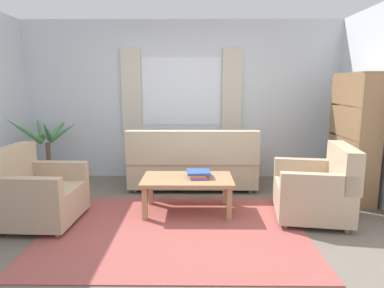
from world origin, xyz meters
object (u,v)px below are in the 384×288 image
at_px(potted_plant, 48,155).
at_px(bookshelf, 352,135).
at_px(armchair_left, 36,193).
at_px(coffee_table, 187,182).
at_px(couch, 193,164).
at_px(armchair_right, 317,190).
at_px(book_stack_on_table, 198,174).

xyz_separation_m(potted_plant, bookshelf, (4.47, -0.71, 0.43)).
height_order(armchair_left, coffee_table, armchair_left).
relative_size(couch, armchair_right, 1.99).
height_order(armchair_right, coffee_table, armchair_right).
bearing_deg(armchair_right, couch, -120.78).
distance_m(armchair_left, book_stack_on_table, 1.88).
xyz_separation_m(armchair_left, armchair_right, (3.23, 0.16, 0.00)).
height_order(potted_plant, bookshelf, bookshelf).
distance_m(coffee_table, book_stack_on_table, 0.17).
bearing_deg(armchair_right, armchair_left, -78.60).
bearing_deg(armchair_left, potted_plant, 21.29).
distance_m(book_stack_on_table, bookshelf, 2.18).
bearing_deg(couch, coffee_table, 86.65).
distance_m(couch, armchair_left, 2.23).
bearing_deg(bookshelf, potted_plant, 81.01).
bearing_deg(armchair_right, bookshelf, 144.99).
height_order(armchair_left, armchair_right, same).
bearing_deg(armchair_left, book_stack_on_table, -75.84).
xyz_separation_m(armchair_left, book_stack_on_table, (1.84, 0.38, 0.13)).
distance_m(coffee_table, bookshelf, 2.34).
relative_size(armchair_left, coffee_table, 0.80).
xyz_separation_m(book_stack_on_table, bookshelf, (2.08, 0.51, 0.40)).
xyz_separation_m(armchair_left, potted_plant, (-0.55, 1.60, 0.10)).
relative_size(armchair_right, potted_plant, 0.81).
distance_m(couch, potted_plant, 2.33).
height_order(armchair_right, bookshelf, bookshelf).
xyz_separation_m(coffee_table, bookshelf, (2.22, 0.54, 0.50)).
bearing_deg(book_stack_on_table, coffee_table, -168.49).
distance_m(armchair_right, coffee_table, 1.53).
bearing_deg(book_stack_on_table, couch, 94.41).
bearing_deg(potted_plant, armchair_left, -71.07).
height_order(armchair_left, potted_plant, potted_plant).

